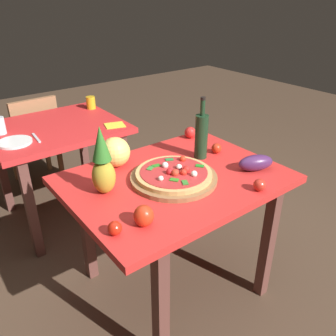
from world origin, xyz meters
TOP-DOWN VIEW (x-y plane):
  - ground_plane at (0.00, 0.00)m, footprint 10.00×10.00m
  - display_table at (0.00, 0.00)m, footprint 1.15×0.86m
  - background_table at (-0.23, 1.14)m, footprint 0.95×0.81m
  - dining_chair at (-0.21, 1.77)m, footprint 0.41×0.41m
  - pizza_board at (-0.03, -0.03)m, footprint 0.46×0.46m
  - pizza at (-0.03, -0.03)m, footprint 0.40×0.40m
  - wine_bottle at (0.27, 0.10)m, footprint 0.08×0.08m
  - pineapple_left at (-0.38, 0.08)m, footprint 0.11×0.11m
  - melon at (-0.19, 0.31)m, footprint 0.17×0.17m
  - bell_pepper at (-0.37, -0.25)m, footprint 0.09×0.09m
  - eggplant at (0.40, -0.21)m, footprint 0.22×0.16m
  - tomato_beside_pepper at (0.24, -0.37)m, footprint 0.06×0.06m
  - tomato_at_corner at (0.42, 0.36)m, footprint 0.08×0.08m
  - tomato_near_board at (-0.50, -0.24)m, footprint 0.06×0.06m
  - tomato_by_bottle at (0.39, 0.08)m, footprint 0.06×0.06m
  - drinking_glass_juice at (0.18, 1.36)m, footprint 0.07×0.07m
  - drinking_glass_water at (-0.58, 1.22)m, footprint 0.07×0.07m
  - dinner_plate at (-0.55, 0.99)m, footprint 0.22×0.22m
  - knife_utensil at (-0.41, 0.99)m, footprint 0.03×0.18m
  - napkin_folded at (0.13, 0.88)m, footprint 0.17×0.15m

SIDE VIEW (x-z plane):
  - ground_plane at x=0.00m, z-range 0.00..0.00m
  - dining_chair at x=-0.21m, z-range 0.06..0.91m
  - background_table at x=-0.23m, z-range 0.27..1.04m
  - display_table at x=0.00m, z-range 0.29..1.06m
  - napkin_folded at x=0.13m, z-range 0.78..0.78m
  - knife_utensil at x=-0.41m, z-range 0.78..0.78m
  - dinner_plate at x=-0.55m, z-range 0.78..0.79m
  - pizza_board at x=-0.03m, z-range 0.78..0.80m
  - tomato_near_board at x=-0.50m, z-range 0.78..0.84m
  - tomato_by_bottle at x=0.39m, z-range 0.78..0.84m
  - tomato_beside_pepper at x=0.24m, z-range 0.78..0.84m
  - tomato_at_corner at x=0.42m, z-range 0.78..0.85m
  - pizza at x=-0.03m, z-range 0.79..0.84m
  - bell_pepper at x=-0.37m, z-range 0.77..0.87m
  - eggplant at x=0.40m, z-range 0.78..0.87m
  - drinking_glass_juice at x=0.18m, z-range 0.78..0.88m
  - drinking_glass_water at x=-0.58m, z-range 0.78..0.89m
  - melon at x=-0.19m, z-range 0.78..0.95m
  - wine_bottle at x=0.27m, z-range 0.73..1.10m
  - pineapple_left at x=-0.38m, z-range 0.76..1.11m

